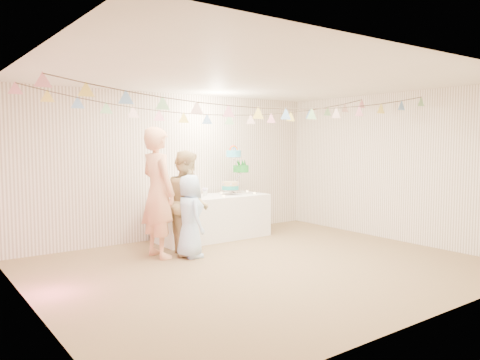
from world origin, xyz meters
TOP-DOWN VIEW (x-y plane):
  - floor at (0.00, 0.00)m, footprint 6.00×6.00m
  - ceiling at (0.00, 0.00)m, footprint 6.00×6.00m
  - back_wall at (0.00, 2.50)m, footprint 6.00×6.00m
  - front_wall at (0.00, -2.50)m, footprint 6.00×6.00m
  - left_wall at (-3.00, 0.00)m, footprint 5.00×5.00m
  - right_wall at (3.00, 0.00)m, footprint 5.00×5.00m
  - table at (0.45, 1.98)m, footprint 2.06×0.82m
  - cake_stand at (1.00, 2.03)m, footprint 0.75×0.44m
  - cake_bottom at (0.85, 1.97)m, footprint 0.31×0.31m
  - cake_middle at (1.18, 2.12)m, footprint 0.27×0.27m
  - cake_top_tier at (0.94, 2.00)m, footprint 0.25×0.25m
  - platter at (-0.11, 1.93)m, footprint 0.34×0.34m
  - posy at (0.33, 2.03)m, footprint 0.14×0.14m
  - person_adult_a at (-0.93, 1.33)m, footprint 0.52×0.75m
  - person_adult_b at (-0.47, 1.28)m, footprint 0.81×0.93m
  - person_child at (-0.56, 1.04)m, footprint 0.46×0.65m
  - bunting_back at (0.00, 1.10)m, footprint 5.60×1.10m
  - bunting_front at (0.00, -0.20)m, footprint 5.60×0.90m
  - tealight_0 at (-0.35, 1.83)m, footprint 0.04×0.04m
  - tealight_1 at (0.10, 2.16)m, footprint 0.04×0.04m
  - tealight_2 at (0.55, 1.76)m, footprint 0.04×0.04m
  - tealight_3 at (0.80, 2.20)m, footprint 0.04×0.04m
  - tealight_4 at (1.27, 1.80)m, footprint 0.04×0.04m
  - tealight_5 at (1.35, 2.13)m, footprint 0.04×0.04m

SIDE VIEW (x-z plane):
  - floor at x=0.00m, z-range 0.00..0.00m
  - table at x=0.45m, z-range 0.00..0.77m
  - person_child at x=-0.56m, z-range 0.00..1.25m
  - platter at x=-0.11m, z-range 0.75..0.77m
  - tealight_0 at x=-0.35m, z-range 0.77..0.80m
  - tealight_1 at x=0.10m, z-range 0.77..0.80m
  - tealight_2 at x=0.55m, z-range 0.77..0.80m
  - tealight_3 at x=0.80m, z-range 0.77..0.80m
  - tealight_4 at x=1.27m, z-range 0.77..0.80m
  - tealight_5 at x=1.35m, z-range 0.77..0.80m
  - person_adult_b at x=-0.47m, z-range 0.00..1.61m
  - posy at x=0.33m, z-range 0.75..0.90m
  - cake_bottom at x=0.85m, z-range 0.76..0.91m
  - person_adult_a at x=-0.93m, z-range 0.00..1.96m
  - cake_middle at x=1.18m, z-range 1.00..1.22m
  - cake_stand at x=1.00m, z-range 0.75..1.59m
  - back_wall at x=0.00m, z-range 1.30..1.30m
  - front_wall at x=0.00m, z-range 1.30..1.30m
  - left_wall at x=-3.00m, z-range 1.30..1.30m
  - right_wall at x=3.00m, z-range 1.30..1.30m
  - cake_top_tier at x=0.94m, z-range 1.28..1.47m
  - bunting_front at x=0.00m, z-range 2.14..2.50m
  - bunting_back at x=0.00m, z-range 2.15..2.55m
  - ceiling at x=0.00m, z-range 2.60..2.60m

